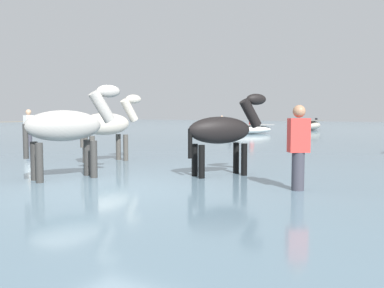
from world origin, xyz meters
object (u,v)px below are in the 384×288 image
boat_near_starboard (250,129)px  person_wading_close (29,130)px  horse_flank_pinto (108,126)px  boat_far_offshore (221,125)px  horse_lead_black (223,132)px  horse_trailing_grey (68,128)px  person_wading_mid (298,153)px  boat_near_port (309,125)px

boat_near_starboard → person_wading_close: (-2.88, -12.87, 0.32)m
horse_flank_pinto → boat_near_starboard: (-2.83, 14.68, -0.63)m
boat_far_offshore → boat_near_starboard: size_ratio=0.86×
horse_flank_pinto → horse_lead_black: bearing=-8.0°
horse_trailing_grey → person_wading_close: (-7.03, 4.23, -0.35)m
horse_flank_pinto → person_wading_mid: bearing=-13.2°
horse_lead_black → horse_flank_pinto: 3.61m
horse_flank_pinto → boat_near_starboard: horse_flank_pinto is taller
boat_near_port → boat_near_starboard: (-1.34, -7.08, -0.07)m
horse_trailing_grey → boat_near_starboard: size_ratio=0.69×
horse_lead_black → horse_trailing_grey: (-2.26, -1.91, 0.10)m
boat_near_port → person_wading_mid: (6.83, -23.01, 0.25)m
horse_flank_pinto → boat_near_port: horse_flank_pinto is taller
boat_near_starboard → horse_lead_black: bearing=-67.1°
horse_lead_black → boat_near_starboard: size_ratio=0.63×
person_wading_close → boat_near_port: bearing=78.0°
boat_near_port → person_wading_close: size_ratio=2.11×
horse_trailing_grey → horse_lead_black: bearing=40.3°
horse_lead_black → person_wading_close: bearing=166.0°
boat_near_starboard → horse_trailing_grey: bearing=-76.4°
person_wading_close → horse_trailing_grey: bearing=-31.0°
boat_near_starboard → person_wading_mid: bearing=-62.9°
horse_trailing_grey → horse_flank_pinto: horse_trailing_grey is taller
horse_lead_black → boat_near_port: (-5.06, 22.26, -0.50)m
boat_far_offshore → boat_near_port: 7.43m
boat_near_port → person_wading_close: (-4.22, -19.95, 0.25)m
boat_far_offshore → person_wading_close: (3.19, -20.37, 0.32)m
horse_trailing_grey → person_wading_mid: 4.20m
horse_trailing_grey → boat_near_starboard: horse_trailing_grey is taller
horse_flank_pinto → person_wading_mid: size_ratio=1.22×
boat_far_offshore → person_wading_close: bearing=-81.1°
person_wading_close → horse_lead_black: bearing=-14.0°
boat_far_offshore → boat_near_port: (7.41, -0.42, 0.08)m
horse_lead_black → boat_near_starboard: (-6.40, 15.18, -0.57)m
person_wading_mid → person_wading_close: (-11.05, 3.06, 0.00)m
horse_flank_pinto → boat_far_offshore: 23.91m
horse_lead_black → boat_near_port: horse_lead_black is taller
boat_near_port → horse_flank_pinto: bearing=-86.1°
horse_flank_pinto → boat_far_offshore: bearing=111.9°
horse_flank_pinto → boat_far_offshore: horse_flank_pinto is taller
horse_flank_pinto → boat_near_port: (-1.49, 21.76, -0.55)m
boat_near_starboard → boat_near_port: bearing=79.3°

